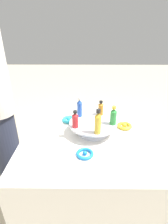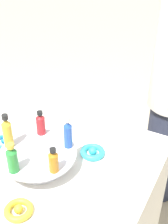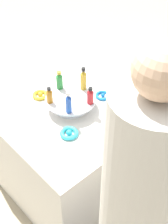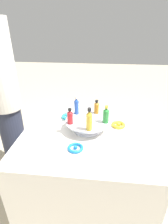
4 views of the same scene
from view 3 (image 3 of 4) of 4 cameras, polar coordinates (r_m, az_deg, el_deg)
ground_plane at (r=2.47m, az=-1.95°, el=-12.08°), size 12.00×12.00×0.00m
party_table at (r=2.19m, az=-2.15°, el=-6.44°), size 0.90×0.90×0.72m
display_stand at (r=1.91m, az=-2.45°, el=1.84°), size 0.31×0.31×0.08m
bottle_gold at (r=1.93m, az=-0.11°, el=5.98°), size 0.04×0.04×0.15m
bottle_green at (r=1.95m, az=-4.51°, el=5.74°), size 0.04×0.04×0.12m
bottle_amber at (r=1.85m, az=-6.34°, el=3.00°), size 0.04×0.04×0.10m
bottle_blue at (r=1.76m, az=-2.83°, el=1.60°), size 0.03×0.03×0.14m
bottle_red at (r=1.83m, az=1.16°, el=2.92°), size 0.04×0.04×0.11m
ribbon_bow_gold at (r=2.05m, az=-8.00°, el=3.13°), size 0.10×0.10×0.03m
ribbon_bow_teal at (r=1.76m, az=-2.73°, el=-3.89°), size 0.11×0.11×0.03m
ribbon_bow_blue at (r=2.03m, az=3.46°, el=3.03°), size 0.10×0.10×0.03m
person_figure at (r=1.34m, az=8.96°, el=-19.15°), size 0.28×0.28×1.62m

